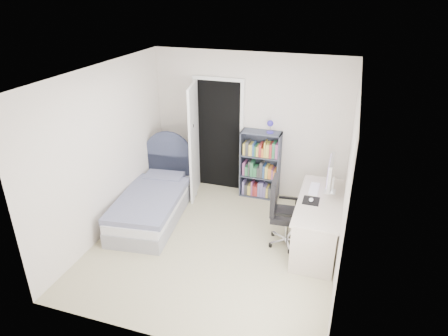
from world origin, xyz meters
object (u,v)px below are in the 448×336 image
(desk, at_px, (318,221))
(office_chair, at_px, (282,209))
(bed, at_px, (154,202))
(bookcase, at_px, (261,167))
(nightstand, at_px, (184,166))
(floor_lamp, at_px, (191,167))

(desk, bearing_deg, office_chair, -168.55)
(bed, xyz_separation_m, office_chair, (2.10, -0.10, 0.30))
(office_chair, bearing_deg, bookcase, 115.36)
(nightstand, distance_m, office_chair, 2.40)
(floor_lamp, distance_m, office_chair, 1.99)
(floor_lamp, distance_m, desk, 2.42)
(office_chair, bearing_deg, bed, 177.41)
(bookcase, bearing_deg, bed, -140.75)
(floor_lamp, bearing_deg, office_chair, -27.52)
(bed, xyz_separation_m, bookcase, (1.48, 1.21, 0.30))
(nightstand, height_order, floor_lamp, floor_lamp)
(floor_lamp, distance_m, bookcase, 1.21)
(nightstand, relative_size, office_chair, 0.60)
(floor_lamp, bearing_deg, bookcase, 18.69)
(office_chair, bearing_deg, floor_lamp, 152.48)
(nightstand, relative_size, floor_lamp, 0.44)
(nightstand, xyz_separation_m, bookcase, (1.43, 0.06, 0.16))
(nightstand, height_order, bookcase, bookcase)
(desk, bearing_deg, nightstand, 155.94)
(bed, height_order, floor_lamp, floor_lamp)
(floor_lamp, xyz_separation_m, desk, (2.28, -0.82, -0.15))
(floor_lamp, bearing_deg, desk, -19.73)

